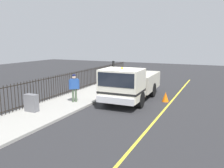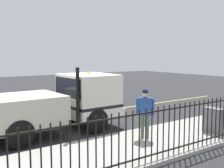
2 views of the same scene
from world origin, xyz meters
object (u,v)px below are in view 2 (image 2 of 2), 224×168
(work_truck, at_px, (57,102))
(traffic_cone, at_px, (19,117))
(utility_cabinet, at_px, (213,120))
(worker_standing, at_px, (145,108))

(work_truck, relative_size, traffic_cone, 10.26)
(utility_cabinet, bearing_deg, traffic_cone, -136.72)
(worker_standing, xyz_separation_m, traffic_cone, (-4.92, -2.93, -0.88))
(work_truck, relative_size, utility_cabinet, 6.81)
(worker_standing, height_order, utility_cabinet, worker_standing)
(utility_cabinet, height_order, traffic_cone, utility_cabinet)
(worker_standing, relative_size, traffic_cone, 2.83)
(traffic_cone, bearing_deg, utility_cabinet, 43.28)
(utility_cabinet, relative_size, traffic_cone, 1.51)
(work_truck, bearing_deg, worker_standing, 34.42)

